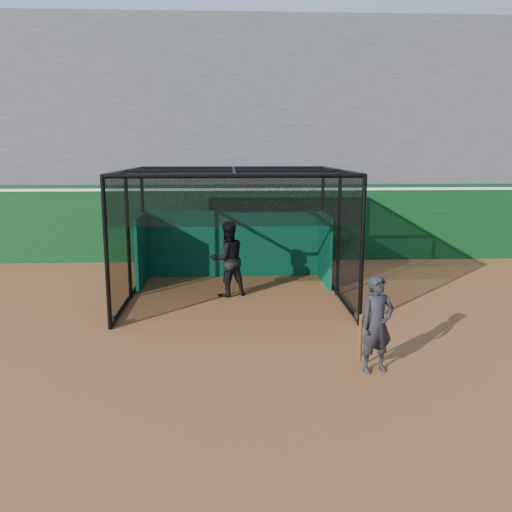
{
  "coord_description": "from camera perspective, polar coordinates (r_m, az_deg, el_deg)",
  "views": [
    {
      "loc": [
        0.06,
        -9.16,
        3.59
      ],
      "look_at": [
        0.63,
        2.0,
        1.4
      ],
      "focal_mm": 38.0,
      "sensor_mm": 36.0,
      "label": 1
    }
  ],
  "objects": [
    {
      "name": "ground",
      "position": [
        9.84,
        -3.11,
        -10.33
      ],
      "size": [
        120.0,
        120.0,
        0.0
      ],
      "primitive_type": "plane",
      "color": "brown",
      "rests_on": "ground"
    },
    {
      "name": "outfield_wall",
      "position": [
        17.81,
        -3.08,
        3.65
      ],
      "size": [
        50.0,
        0.5,
        2.5
      ],
      "color": "#093513",
      "rests_on": "ground"
    },
    {
      "name": "grandstand",
      "position": [
        21.45,
        -3.15,
        13.45
      ],
      "size": [
        50.0,
        7.85,
        8.95
      ],
      "color": "#4C4C4F",
      "rests_on": "ground"
    },
    {
      "name": "batting_cage",
      "position": [
        13.25,
        -2.29,
        2.2
      ],
      "size": [
        5.23,
        4.87,
        3.1
      ],
      "color": "black",
      "rests_on": "ground"
    },
    {
      "name": "batter",
      "position": [
        13.44,
        -3.01,
        -0.3
      ],
      "size": [
        1.13,
        1.03,
        1.88
      ],
      "primitive_type": "imported",
      "rotation": [
        0.0,
        0.0,
        3.57
      ],
      "color": "black",
      "rests_on": "ground"
    },
    {
      "name": "on_deck_player",
      "position": [
        9.09,
        12.6,
        -7.04
      ],
      "size": [
        0.67,
        0.54,
        1.61
      ],
      "color": "black",
      "rests_on": "ground"
    }
  ]
}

